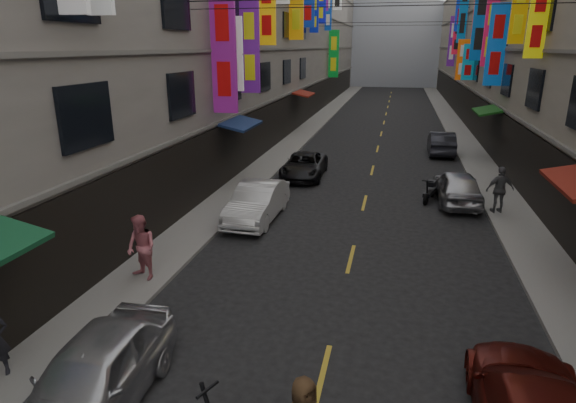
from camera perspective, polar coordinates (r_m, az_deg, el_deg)
The scene contains 17 objects.
sidewalk_left at distance 39.60m, azimuth 2.21°, elevation 8.45°, with size 2.00×90.00×0.12m, color slate.
sidewalk_right at distance 39.24m, azimuth 19.84°, elevation 7.32°, with size 2.00×90.00×0.12m, color slate.
building_row_left at distance 40.69m, azimuth -6.59°, elevation 21.92°, with size 10.14×90.00×19.00m.
building_row_right at distance 39.99m, azimuth 30.42°, elevation 19.81°, with size 10.14×90.00×19.00m.
haze_block at distance 88.51m, azimuth 12.84°, elevation 20.39°, with size 18.00×8.00×22.00m, color #A6ACB9.
shop_signage at distance 31.66m, azimuth 11.33°, elevation 22.10°, with size 14.00×55.00×12.07m.
street_awnings at distance 22.81m, azimuth 6.59°, elevation 8.78°, with size 13.99×35.20×0.41m.
overhead_cables at distance 26.51m, azimuth 11.06°, elevation 22.43°, with size 14.00×38.04×1.24m.
lane_markings at distance 36.02m, azimuth 10.80°, elevation 7.10°, with size 0.12×80.20×0.01m.
scooter_far_right at distance 22.28m, azimuth 16.45°, elevation 1.19°, with size 0.72×1.77×1.14m.
car_left_near at distance 10.15m, azimuth -22.04°, elevation -18.69°, with size 1.76×4.38×1.49m, color silver.
car_left_mid at distance 18.98m, azimuth -3.67°, elevation -0.06°, with size 1.55×4.45×1.46m, color silver.
car_left_far at distance 25.27m, azimuth 1.93°, elevation 4.27°, with size 2.05×4.44×1.23m, color black.
car_right_mid at distance 22.25m, azimuth 19.38°, elevation 1.67°, with size 1.74×4.33×1.48m, color #AFAEB3.
car_right_far at distance 32.34m, azimuth 17.71°, elevation 6.65°, with size 1.52×4.36×1.44m, color #292A31.
pedestrian_lfar at distance 14.45m, azimuth -16.98°, elevation -5.26°, with size 0.94×0.64×1.93m, color #C96A74.
pedestrian_rfar at distance 21.18m, azimuth 23.83°, elevation 1.29°, with size 1.12×0.63×1.90m, color #565658.
Camera 1 is at (1.17, 3.61, 6.58)m, focal length 30.00 mm.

